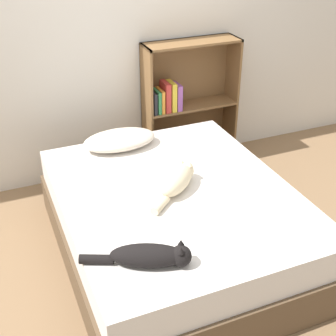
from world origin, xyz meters
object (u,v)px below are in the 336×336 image
Objects in this scene: bed at (176,223)px; pillow at (120,140)px; bookshelf at (185,102)px; cat_light at (177,180)px; cat_dark at (151,256)px.

bed is 0.82m from pillow.
bookshelf is (0.75, 0.45, 0.02)m from pillow.
bed is at bearing -116.86° from bookshelf.
cat_light is at bearing -77.04° from pillow.
cat_dark is at bearing -124.08° from bed.
bookshelf reaches higher than cat_dark.
pillow is 1.35m from cat_dark.
cat_light reaches higher than pillow.
cat_light is at bearing -116.67° from bookshelf.
pillow reaches higher than bed.
bed is 1.38m from bookshelf.
cat_dark is (-0.25, -1.33, -0.01)m from pillow.
bookshelf reaches higher than bed.
bookshelf is (0.59, 1.17, 0.01)m from cat_light.
cat_light reaches higher than cat_dark.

